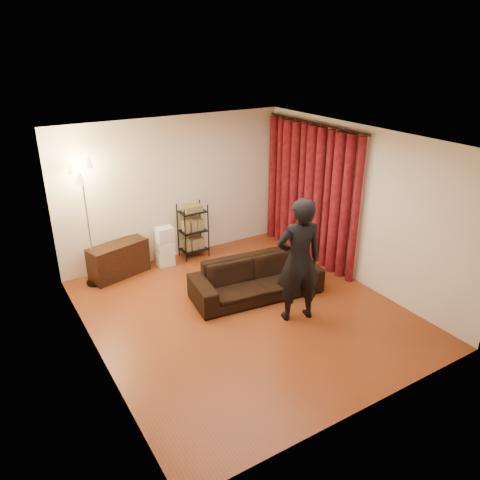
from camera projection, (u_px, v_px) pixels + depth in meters
floor at (244, 312)px, 7.35m from camera, size 5.00×5.00×0.00m
ceiling at (245, 140)px, 6.28m from camera, size 5.00×5.00×0.00m
wall_back at (175, 189)px, 8.78m from camera, size 5.00×0.00×5.00m
wall_front at (372, 311)px, 4.86m from camera, size 5.00×0.00×5.00m
wall_left at (90, 269)px, 5.74m from camera, size 0.00×5.00×5.00m
wall_right at (358, 206)px, 7.89m from camera, size 0.00×5.00×5.00m
curtain_rod at (315, 123)px, 8.24m from camera, size 0.04×2.65×0.04m
curtain at (310, 194)px, 8.75m from camera, size 0.22×2.65×2.55m
sofa at (256, 278)px, 7.72m from camera, size 2.23×1.09×0.63m
person at (299, 260)px, 6.85m from camera, size 0.80×0.63×1.93m
media_cabinet at (119, 260)px, 8.37m from camera, size 1.13×0.66×0.62m
storage_boxes at (165, 247)px, 8.72m from camera, size 0.32×0.26×0.77m
wire_shelf at (193, 231)px, 9.04m from camera, size 0.55×0.43×1.07m
floor_lamp at (88, 225)px, 7.79m from camera, size 0.39×0.39×2.18m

